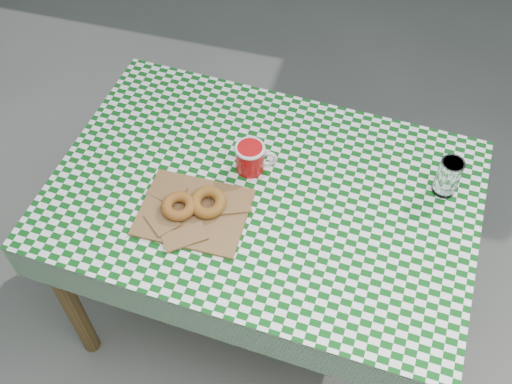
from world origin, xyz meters
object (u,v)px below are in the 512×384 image
at_px(drinking_glass, 448,177).
at_px(coffee_mug, 250,158).
at_px(table, 262,259).
at_px(paper_bag, 194,212).

bearing_deg(drinking_glass, coffee_mug, -172.78).
height_order(table, paper_bag, paper_bag).
bearing_deg(table, paper_bag, -139.91).
bearing_deg(coffee_mug, paper_bag, -130.75).
distance_m(paper_bag, drinking_glass, 0.75).
height_order(paper_bag, drinking_glass, drinking_glass).
bearing_deg(paper_bag, table, 36.81).
bearing_deg(drinking_glass, table, -163.67).
bearing_deg(paper_bag, drinking_glass, 22.17).
bearing_deg(coffee_mug, drinking_glass, -5.50).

